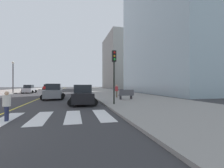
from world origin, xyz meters
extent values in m
cube|color=gray|center=(12.20, 20.00, 0.07)|extent=(10.00, 120.00, 0.15)
cube|color=silver|center=(0.90, 4.00, 0.01)|extent=(0.90, 4.00, 0.01)
cube|color=silver|center=(2.70, 4.00, 0.01)|extent=(0.90, 4.00, 0.01)
cube|color=silver|center=(4.50, 4.00, 0.01)|extent=(0.90, 4.00, 0.01)
cube|color=silver|center=(6.30, 4.00, 0.01)|extent=(0.90, 4.00, 0.01)
cube|color=yellow|center=(0.00, 40.00, 0.01)|extent=(0.16, 80.00, 0.01)
cube|color=gray|center=(27.82, 64.72, 11.93)|extent=(18.00, 24.00, 23.85)
cube|color=black|center=(5.34, 9.49, 0.69)|extent=(2.07, 4.27, 0.90)
cube|color=#1E2328|center=(5.35, 9.74, 1.50)|extent=(1.68, 2.16, 0.76)
cylinder|color=black|center=(4.32, 8.23, 0.34)|extent=(0.69, 0.25, 0.68)
cylinder|color=black|center=(6.26, 8.15, 0.34)|extent=(0.69, 0.25, 0.68)
cylinder|color=black|center=(4.43, 10.83, 0.34)|extent=(0.69, 0.25, 0.68)
cylinder|color=black|center=(6.37, 10.75, 0.34)|extent=(0.69, 0.25, 0.68)
cube|color=slate|center=(1.97, 15.70, 0.73)|extent=(2.13, 4.50, 0.95)
cube|color=#1E2328|center=(1.97, 15.96, 1.59)|extent=(1.75, 2.27, 0.81)
cylinder|color=black|center=(0.98, 14.29, 0.36)|extent=(0.73, 0.25, 0.72)
cylinder|color=black|center=(3.04, 14.35, 0.36)|extent=(0.73, 0.25, 0.72)
cylinder|color=black|center=(0.91, 17.05, 0.36)|extent=(0.73, 0.25, 0.72)
cylinder|color=black|center=(2.97, 17.10, 0.36)|extent=(0.73, 0.25, 0.72)
cube|color=red|center=(-5.00, 54.68, 0.69)|extent=(2.06, 4.30, 0.91)
cube|color=#1E2328|center=(-5.01, 54.43, 1.51)|extent=(1.69, 2.17, 0.77)
cylinder|color=black|center=(-3.98, 55.96, 0.34)|extent=(0.69, 0.25, 0.69)
cylinder|color=black|center=(-5.93, 56.02, 0.34)|extent=(0.69, 0.25, 0.69)
cylinder|color=black|center=(-4.07, 53.33, 0.34)|extent=(0.69, 0.25, 0.69)
cylinder|color=black|center=(-6.02, 53.40, 0.34)|extent=(0.69, 0.25, 0.69)
cube|color=#B7B7BC|center=(-4.99, 31.85, 0.66)|extent=(1.96, 4.07, 0.86)
cube|color=#1E2328|center=(-5.00, 31.61, 1.43)|extent=(1.60, 2.06, 0.73)
cylinder|color=black|center=(-4.02, 33.06, 0.32)|extent=(0.66, 0.23, 0.65)
cylinder|color=black|center=(-5.87, 33.12, 0.32)|extent=(0.66, 0.23, 0.65)
cylinder|color=black|center=(-4.11, 30.57, 0.32)|extent=(0.66, 0.23, 0.65)
cylinder|color=black|center=(-5.96, 30.64, 0.32)|extent=(0.66, 0.23, 0.65)
cylinder|color=black|center=(8.03, 8.01, 2.04)|extent=(0.14, 0.14, 3.78)
cube|color=black|center=(8.03, 8.01, 4.43)|extent=(0.36, 0.28, 1.00)
sphere|color=red|center=(8.03, 7.83, 4.73)|extent=(0.18, 0.18, 0.18)
sphere|color=orange|center=(8.03, 7.83, 4.43)|extent=(0.18, 0.18, 0.18)
sphere|color=green|center=(8.03, 7.83, 4.13)|extent=(0.18, 0.18, 0.18)
cube|color=#47474C|center=(10.48, 12.09, 0.63)|extent=(1.83, 0.65, 0.08)
cube|color=#47474C|center=(10.50, 11.85, 0.97)|extent=(1.80, 0.15, 0.60)
cube|color=#2D2D33|center=(9.81, 12.05, 0.37)|extent=(0.12, 0.48, 0.44)
cube|color=#2D2D33|center=(11.16, 12.12, 0.37)|extent=(0.12, 0.48, 0.44)
cylinder|color=#232847|center=(1.11, 3.65, 0.39)|extent=(0.18, 0.18, 0.77)
cylinder|color=#232847|center=(1.14, 3.49, 0.39)|extent=(0.18, 0.18, 0.77)
cylinder|color=beige|center=(1.12, 3.57, 1.06)|extent=(0.39, 0.39, 0.58)
sphere|color=tan|center=(1.12, 3.57, 1.45)|extent=(0.21, 0.21, 0.21)
cylinder|color=brown|center=(10.11, 15.02, 0.57)|extent=(0.19, 0.19, 0.84)
cylinder|color=brown|center=(10.11, 14.84, 0.57)|extent=(0.19, 0.19, 0.84)
cylinder|color=#B23338|center=(10.11, 14.93, 1.31)|extent=(0.42, 0.42, 0.63)
sphere|color=tan|center=(10.11, 14.93, 1.74)|extent=(0.23, 0.23, 0.23)
cylinder|color=red|center=(7.78, 26.42, 0.50)|extent=(0.26, 0.26, 0.70)
sphere|color=red|center=(7.78, 26.42, 0.93)|extent=(0.22, 0.22, 0.22)
cylinder|color=#38383D|center=(-7.73, 30.70, 3.18)|extent=(0.20, 0.20, 6.05)
sphere|color=silver|center=(-7.73, 30.70, 6.35)|extent=(0.44, 0.44, 0.44)
camera|label=1|loc=(4.58, -5.80, 1.93)|focal=25.54mm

